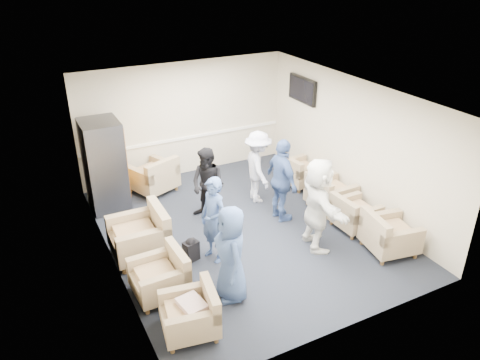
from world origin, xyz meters
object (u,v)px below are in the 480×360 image
vending_machine (105,165)px  person_back_right (258,167)px  person_front_left (231,254)px  armchair_right_midnear (353,215)px  armchair_left_far (143,237)px  person_back_left (208,185)px  person_mid_right (282,181)px  armchair_left_mid (162,277)px  armchair_corner (154,177)px  armchair_right_near (387,236)px  armchair_right_midfar (329,195)px  armchair_left_near (193,314)px  person_mid_left (214,220)px  person_front_right (318,204)px  armchair_right_far (299,173)px

vending_machine → person_back_right: 3.17m
person_front_left → person_back_right: size_ratio=1.00×
person_back_right → armchair_right_midnear: bearing=-139.1°
armchair_left_far → person_back_left: (1.55, 0.63, 0.38)m
person_back_left → person_mid_right: bearing=28.9°
armchair_left_mid → armchair_corner: 3.55m
armchair_left_mid → person_back_left: size_ratio=0.54×
armchair_right_near → person_front_left: size_ratio=0.60×
person_back_right → armchair_right_midfar: bearing=-120.6°
armchair_left_far → vending_machine: (-0.13, 2.08, 0.57)m
vending_machine → person_back_left: 2.22m
armchair_left_far → armchair_right_midnear: (3.88, -1.00, -0.08)m
armchair_right_near → person_back_right: (-1.12, 2.76, 0.46)m
armchair_left_near → armchair_right_midfar: armchair_right_midfar is taller
armchair_corner → person_mid_left: size_ratio=0.75×
armchair_left_near → armchair_corner: 4.48m
armchair_left_far → armchair_right_midnear: size_ratio=1.24×
person_back_right → person_back_left: bearing=111.3°
armchair_corner → person_front_left: (-0.03, -3.96, 0.43)m
person_mid_right → person_front_right: size_ratio=0.98×
armchair_right_midnear → armchair_corner: size_ratio=0.67×
armchair_left_far → person_mid_left: bearing=59.3°
armchair_left_near → person_mid_right: size_ratio=0.51×
armchair_right_near → armchair_corner: 5.10m
person_back_right → person_front_right: person_front_right is taller
armchair_right_near → person_mid_left: person_mid_left is taller
armchair_left_mid → armchair_left_far: bearing=176.6°
armchair_right_near → armchair_right_midnear: size_ratio=1.23×
armchair_right_far → armchair_corner: bearing=61.8°
armchair_right_far → person_back_left: person_back_left is taller
armchair_right_near → person_front_left: (-3.01, 0.18, 0.46)m
armchair_corner → person_mid_left: 2.95m
person_mid_left → armchair_left_near: bearing=-51.3°
armchair_right_far → armchair_right_midnear: bearing=169.5°
armchair_right_far → person_back_left: (-2.46, -0.43, 0.45)m
armchair_left_near → armchair_left_mid: size_ratio=1.06×
armchair_right_near → armchair_corner: size_ratio=0.82×
person_front_left → person_front_right: bearing=114.9°
person_back_right → person_mid_right: person_mid_right is taller
armchair_left_far → armchair_right_midfar: 3.94m
person_mid_left → person_back_left: person_mid_left is taller
armchair_left_near → person_front_left: person_front_left is taller
armchair_right_midfar → person_back_left: (-2.39, 0.77, 0.43)m
armchair_corner → person_back_left: bearing=88.7°
armchair_right_midnear → armchair_right_midfar: 0.86m
armchair_right_midfar → person_mid_right: (-1.11, 0.10, 0.53)m
armchair_left_mid → vending_machine: bearing=179.8°
armchair_right_far → vending_machine: 4.30m
armchair_corner → vending_machine: size_ratio=0.61×
armchair_right_midfar → armchair_right_far: armchair_right_midfar is taller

